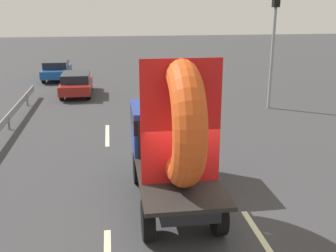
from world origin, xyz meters
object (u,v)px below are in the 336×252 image
flatbed_truck (173,135)px  distant_sedan (76,83)px  traffic_light (274,32)px  oncoming_car (57,69)px

flatbed_truck → distant_sedan: flatbed_truck is taller
traffic_light → oncoming_car: size_ratio=1.44×
traffic_light → oncoming_car: traffic_light is taller
distant_sedan → oncoming_car: (-1.78, 5.49, 0.01)m
distant_sedan → oncoming_car: oncoming_car is taller
flatbed_truck → traffic_light: bearing=55.7°
distant_sedan → flatbed_truck: bearing=-75.9°
traffic_light → oncoming_car: bearing=139.8°
flatbed_truck → traffic_light: traffic_light is taller
flatbed_truck → distant_sedan: (-3.62, 14.42, -1.25)m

